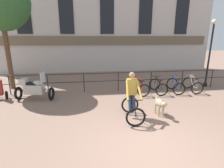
{
  "coord_description": "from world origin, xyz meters",
  "views": [
    {
      "loc": [
        -1.6,
        -3.98,
        2.95
      ],
      "look_at": [
        -0.67,
        2.86,
        1.05
      ],
      "focal_mm": 28.0,
      "sensor_mm": 36.0,
      "label": 1
    }
  ],
  "objects_px": {
    "parked_bicycle_mid_right": "(175,86)",
    "street_lamp": "(210,50)",
    "parked_motorcycle": "(34,88)",
    "dog": "(160,104)",
    "cyclist_with_bike": "(132,98)",
    "parked_bicycle_mid_left": "(158,86)",
    "parked_bicycle_far_end": "(192,85)",
    "parked_bicycle_near_lamp": "(140,87)"
  },
  "relations": [
    {
      "from": "parked_bicycle_far_end",
      "to": "street_lamp",
      "type": "distance_m",
      "value": 2.43
    },
    {
      "from": "dog",
      "to": "street_lamp",
      "type": "bearing_deg",
      "value": 35.59
    },
    {
      "from": "cyclist_with_bike",
      "to": "parked_motorcycle",
      "type": "height_order",
      "value": "cyclist_with_bike"
    },
    {
      "from": "cyclist_with_bike",
      "to": "parked_bicycle_far_end",
      "type": "distance_m",
      "value": 4.9
    },
    {
      "from": "dog",
      "to": "parked_motorcycle",
      "type": "relative_size",
      "value": 0.49
    },
    {
      "from": "parked_bicycle_mid_right",
      "to": "street_lamp",
      "type": "relative_size",
      "value": 0.31
    },
    {
      "from": "dog",
      "to": "parked_bicycle_mid_left",
      "type": "relative_size",
      "value": 0.78
    },
    {
      "from": "parked_bicycle_mid_left",
      "to": "parked_bicycle_far_end",
      "type": "distance_m",
      "value": 1.98
    },
    {
      "from": "parked_motorcycle",
      "to": "parked_bicycle_far_end",
      "type": "height_order",
      "value": "parked_motorcycle"
    },
    {
      "from": "parked_motorcycle",
      "to": "parked_bicycle_mid_right",
      "type": "xyz_separation_m",
      "value": [
        7.22,
        0.2,
        -0.2
      ]
    },
    {
      "from": "parked_bicycle_mid_right",
      "to": "street_lamp",
      "type": "height_order",
      "value": "street_lamp"
    },
    {
      "from": "parked_bicycle_far_end",
      "to": "street_lamp",
      "type": "bearing_deg",
      "value": -143.95
    },
    {
      "from": "dog",
      "to": "cyclist_with_bike",
      "type": "bearing_deg",
      "value": 178.99
    },
    {
      "from": "parked_motorcycle",
      "to": "parked_bicycle_mid_left",
      "type": "distance_m",
      "value": 6.24
    },
    {
      "from": "cyclist_with_bike",
      "to": "parked_bicycle_mid_left",
      "type": "height_order",
      "value": "cyclist_with_bike"
    },
    {
      "from": "dog",
      "to": "parked_bicycle_mid_left",
      "type": "height_order",
      "value": "parked_bicycle_mid_left"
    },
    {
      "from": "parked_bicycle_near_lamp",
      "to": "parked_bicycle_mid_right",
      "type": "distance_m",
      "value": 1.98
    },
    {
      "from": "cyclist_with_bike",
      "to": "parked_bicycle_mid_left",
      "type": "distance_m",
      "value": 3.43
    },
    {
      "from": "dog",
      "to": "parked_bicycle_mid_left",
      "type": "xyz_separation_m",
      "value": [
        0.98,
        2.64,
        -0.1
      ]
    },
    {
      "from": "parked_bicycle_near_lamp",
      "to": "street_lamp",
      "type": "distance_m",
      "value": 4.78
    },
    {
      "from": "parked_bicycle_mid_left",
      "to": "parked_bicycle_mid_right",
      "type": "relative_size",
      "value": 0.95
    },
    {
      "from": "parked_bicycle_near_lamp",
      "to": "street_lamp",
      "type": "relative_size",
      "value": 0.3
    },
    {
      "from": "parked_bicycle_far_end",
      "to": "parked_bicycle_mid_left",
      "type": "bearing_deg",
      "value": 4.73
    },
    {
      "from": "dog",
      "to": "parked_bicycle_near_lamp",
      "type": "xyz_separation_m",
      "value": [
        -0.0,
        2.64,
        -0.1
      ]
    },
    {
      "from": "parked_motorcycle",
      "to": "dog",
      "type": "bearing_deg",
      "value": -104.69
    },
    {
      "from": "cyclist_with_bike",
      "to": "parked_bicycle_far_end",
      "type": "relative_size",
      "value": 1.46
    },
    {
      "from": "dog",
      "to": "parked_bicycle_mid_right",
      "type": "height_order",
      "value": "parked_bicycle_mid_right"
    },
    {
      "from": "parked_motorcycle",
      "to": "parked_bicycle_mid_right",
      "type": "height_order",
      "value": "parked_motorcycle"
    },
    {
      "from": "cyclist_with_bike",
      "to": "parked_motorcycle",
      "type": "xyz_separation_m",
      "value": [
        -4.13,
        2.48,
        -0.2
      ]
    },
    {
      "from": "cyclist_with_bike",
      "to": "parked_bicycle_far_end",
      "type": "height_order",
      "value": "cyclist_with_bike"
    },
    {
      "from": "dog",
      "to": "street_lamp",
      "type": "distance_m",
      "value": 5.82
    },
    {
      "from": "parked_bicycle_far_end",
      "to": "dog",
      "type": "bearing_deg",
      "value": 46.5
    },
    {
      "from": "dog",
      "to": "parked_bicycle_mid_right",
      "type": "xyz_separation_m",
      "value": [
        1.97,
        2.64,
        -0.1
      ]
    },
    {
      "from": "parked_bicycle_mid_right",
      "to": "parked_bicycle_mid_left",
      "type": "bearing_deg",
      "value": 7.59
    },
    {
      "from": "parked_bicycle_mid_right",
      "to": "cyclist_with_bike",
      "type": "bearing_deg",
      "value": 48.6
    },
    {
      "from": "parked_bicycle_near_lamp",
      "to": "parked_bicycle_mid_right",
      "type": "height_order",
      "value": "same"
    },
    {
      "from": "parked_bicycle_mid_left",
      "to": "parked_bicycle_far_end",
      "type": "xyz_separation_m",
      "value": [
        1.98,
        0.0,
        0.0
      ]
    },
    {
      "from": "parked_bicycle_far_end",
      "to": "street_lamp",
      "type": "xyz_separation_m",
      "value": [
        1.38,
        0.84,
        1.82
      ]
    },
    {
      "from": "cyclist_with_bike",
      "to": "dog",
      "type": "relative_size",
      "value": 1.92
    },
    {
      "from": "parked_motorcycle",
      "to": "parked_bicycle_near_lamp",
      "type": "relative_size",
      "value": 1.57
    },
    {
      "from": "parked_motorcycle",
      "to": "parked_bicycle_mid_left",
      "type": "height_order",
      "value": "parked_motorcycle"
    },
    {
      "from": "cyclist_with_bike",
      "to": "street_lamp",
      "type": "distance_m",
      "value": 6.65
    }
  ]
}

